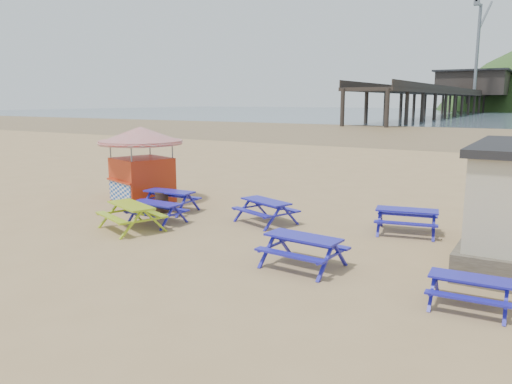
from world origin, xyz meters
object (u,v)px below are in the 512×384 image
Objects in this scene: picnic_table_blue_b at (266,212)px; ice_cream_kiosk at (141,155)px; picnic_table_blue_a at (170,201)px; litter_bin at (162,202)px; picnic_table_yellow at (131,217)px.

ice_cream_kiosk is at bearing -164.55° from picnic_table_blue_b.
picnic_table_blue_a is 2.57× the size of litter_bin.
picnic_table_yellow is 4.98m from ice_cream_kiosk.
picnic_table_blue_b is 4.31m from litter_bin.
ice_cream_kiosk is (-2.97, 3.68, 1.56)m from picnic_table_yellow.
picnic_table_blue_b is at bearing 12.37° from ice_cream_kiosk.
picnic_table_yellow is at bearing -78.96° from picnic_table_blue_a.
picnic_table_blue_a is at bearing 125.75° from picnic_table_yellow.
litter_bin is (-4.28, -0.54, -0.00)m from picnic_table_blue_b.
picnic_table_blue_a is 0.46× the size of ice_cream_kiosk.
picnic_table_yellow is at bearing -116.81° from picnic_table_blue_b.
picnic_table_blue_a is 0.81× the size of picnic_table_yellow.
litter_bin is at bearing -151.85° from picnic_table_blue_b.
picnic_table_yellow is at bearing -70.32° from litter_bin.
picnic_table_blue_a is at bearing 52.36° from litter_bin.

